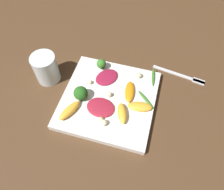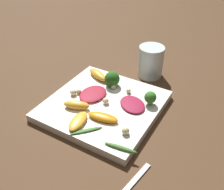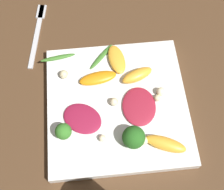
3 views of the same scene
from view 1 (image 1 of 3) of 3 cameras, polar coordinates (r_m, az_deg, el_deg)
ground_plane at (r=0.69m, az=-0.84°, el=-1.66°), size 2.40×2.40×0.00m
plate at (r=0.68m, az=-0.85°, el=-1.19°), size 0.28×0.28×0.02m
drinking_glass at (r=0.74m, az=-16.88°, el=6.69°), size 0.08×0.08×0.10m
fork at (r=0.79m, az=18.37°, el=4.66°), size 0.18×0.04×0.01m
radicchio_leaf_0 at (r=0.72m, az=-1.39°, el=4.67°), size 0.09×0.10×0.01m
radicchio_leaf_1 at (r=0.65m, az=-3.01°, el=-3.21°), size 0.09×0.07×0.01m
orange_segment_0 at (r=0.65m, az=-11.05°, el=-3.99°), size 0.06×0.08×0.02m
orange_segment_1 at (r=0.66m, az=7.28°, el=-3.02°), size 0.08×0.04×0.01m
orange_segment_2 at (r=0.64m, az=2.67°, el=-4.77°), size 0.05×0.07×0.02m
orange_segment_3 at (r=0.68m, az=4.62°, el=0.88°), size 0.04×0.08×0.01m
broccoli_floret_0 at (r=0.73m, az=-2.82°, el=8.11°), size 0.03×0.03×0.04m
broccoli_floret_1 at (r=0.66m, az=-8.17°, el=0.44°), size 0.04×0.04×0.04m
arugula_sprig_0 at (r=0.68m, az=8.85°, el=-1.17°), size 0.07×0.06×0.00m
arugula_sprig_1 at (r=0.73m, az=10.73°, el=4.76°), size 0.02×0.08×0.01m
macadamia_nut_0 at (r=0.68m, az=-6.65°, el=0.29°), size 0.01×0.01×0.01m
macadamia_nut_1 at (r=0.63m, az=-2.73°, el=-6.38°), size 0.01×0.01×0.01m
macadamia_nut_2 at (r=0.70m, az=-5.72°, el=3.38°), size 0.01×0.01×0.01m
macadamia_nut_3 at (r=0.62m, az=-2.04°, el=-7.23°), size 0.02×0.02×0.02m
macadamia_nut_4 at (r=0.72m, az=7.06°, el=5.13°), size 0.02×0.02×0.02m
macadamia_nut_5 at (r=0.67m, az=-8.96°, el=-1.41°), size 0.02×0.02×0.02m
macadamia_nut_6 at (r=0.67m, az=-0.94°, el=0.22°), size 0.02×0.02×0.02m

